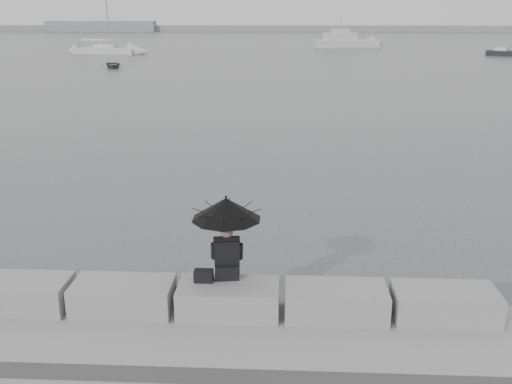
# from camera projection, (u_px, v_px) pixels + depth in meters

# --- Properties ---
(ground) EXTENTS (360.00, 360.00, 0.00)m
(ground) POSITION_uv_depth(u_px,v_px,m) (232.00, 326.00, 9.74)
(ground) COLOR #46484B
(ground) RESTS_ON ground
(stone_block_far_left) EXTENTS (1.60, 0.80, 0.50)m
(stone_block_far_left) POSITION_uv_depth(u_px,v_px,m) (20.00, 294.00, 9.25)
(stone_block_far_left) COLOR gray
(stone_block_far_left) RESTS_ON promenade
(stone_block_left) EXTENTS (1.60, 0.80, 0.50)m
(stone_block_left) POSITION_uv_depth(u_px,v_px,m) (123.00, 297.00, 9.16)
(stone_block_left) COLOR gray
(stone_block_left) RESTS_ON promenade
(stone_block_centre) EXTENTS (1.60, 0.80, 0.50)m
(stone_block_centre) POSITION_uv_depth(u_px,v_px,m) (229.00, 299.00, 9.08)
(stone_block_centre) COLOR gray
(stone_block_centre) RESTS_ON promenade
(stone_block_right) EXTENTS (1.60, 0.80, 0.50)m
(stone_block_right) POSITION_uv_depth(u_px,v_px,m) (336.00, 302.00, 9.00)
(stone_block_right) COLOR gray
(stone_block_right) RESTS_ON promenade
(stone_block_far_right) EXTENTS (1.60, 0.80, 0.50)m
(stone_block_far_right) POSITION_uv_depth(u_px,v_px,m) (445.00, 304.00, 8.92)
(stone_block_far_right) COLOR gray
(stone_block_far_right) RESTS_ON promenade
(seated_person) EXTENTS (1.12, 1.12, 1.39)m
(seated_person) POSITION_uv_depth(u_px,v_px,m) (226.00, 220.00, 8.98)
(seated_person) COLOR black
(seated_person) RESTS_ON stone_block_centre
(bag) EXTENTS (0.30, 0.17, 0.19)m
(bag) POSITION_uv_depth(u_px,v_px,m) (204.00, 276.00, 9.10)
(bag) COLOR black
(bag) RESTS_ON stone_block_centre
(distant_landmass) EXTENTS (180.00, 8.00, 2.80)m
(distant_landmass) POSITION_uv_depth(u_px,v_px,m) (253.00, 28.00, 156.99)
(distant_landmass) COLOR gray
(distant_landmass) RESTS_ON ground
(sailboat_left) EXTENTS (8.42, 3.89, 12.90)m
(sailboat_left) POSITION_uv_depth(u_px,v_px,m) (106.00, 50.00, 72.77)
(sailboat_left) COLOR silver
(sailboat_left) RESTS_ON ground
(motor_cruiser) EXTENTS (9.94, 4.29, 4.50)m
(motor_cruiser) POSITION_uv_depth(u_px,v_px,m) (346.00, 41.00, 85.88)
(motor_cruiser) COLOR silver
(motor_cruiser) RESTS_ON ground
(small_motorboat) EXTENTS (4.90, 3.76, 1.10)m
(small_motorboat) POSITION_uv_depth(u_px,v_px,m) (507.00, 53.00, 69.81)
(small_motorboat) COLOR black
(small_motorboat) RESTS_ON ground
(dinghy) EXTENTS (3.38, 2.35, 0.53)m
(dinghy) POSITION_uv_depth(u_px,v_px,m) (113.00, 65.00, 54.94)
(dinghy) COLOR slate
(dinghy) RESTS_ON ground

